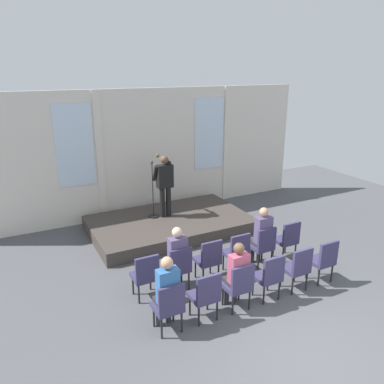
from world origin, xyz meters
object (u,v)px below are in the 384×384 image
(chair_r0_c2, at_px, (209,258))
(chair_r1_c1, at_px, (206,294))
(chair_r1_c5, at_px, (324,259))
(audience_r1_c2, at_px, (237,272))
(chair_r0_c4, at_px, (263,244))
(audience_r1_c0, at_px, (167,290))
(mic_stand, at_px, (153,205))
(chair_r0_c0, at_px, (146,274))
(chair_r1_c4, at_px, (298,266))
(audience_r0_c4, at_px, (262,233))
(speaker, at_px, (165,182))
(chair_r1_c2, at_px, (239,284))
(audience_r0_c1, at_px, (177,255))
(chair_r1_c3, at_px, (270,275))
(chair_r0_c1, at_px, (178,265))
(chair_r0_c3, at_px, (237,251))
(chair_r1_c0, at_px, (169,305))
(chair_r0_c5, at_px, (288,238))

(chair_r0_c2, bearing_deg, chair_r1_c1, -122.09)
(chair_r1_c5, bearing_deg, audience_r1_c2, 177.73)
(chair_r0_c4, bearing_deg, audience_r1_c0, -159.69)
(chair_r0_c2, bearing_deg, audience_r1_c0, -143.49)
(mic_stand, relative_size, chair_r0_c4, 1.65)
(mic_stand, distance_m, chair_r0_c0, 3.33)
(chair_r1_c4, bearing_deg, chair_r1_c5, 0.00)
(mic_stand, xyz_separation_m, audience_r1_c0, (-1.37, -4.05, 0.08))
(audience_r0_c4, distance_m, chair_r1_c5, 1.37)
(speaker, height_order, chair_r0_c4, speaker)
(chair_r1_c2, bearing_deg, chair_r0_c0, 141.43)
(chair_r1_c1, bearing_deg, speaker, 76.19)
(audience_r0_c1, relative_size, chair_r1_c3, 1.41)
(chair_r1_c1, bearing_deg, audience_r1_c0, 173.47)
(audience_r0_c1, relative_size, chair_r1_c1, 1.41)
(chair_r0_c1, height_order, chair_r0_c2, same)
(chair_r0_c3, relative_size, audience_r1_c0, 0.68)
(chair_r0_c3, height_order, chair_r1_c4, same)
(chair_r1_c2, bearing_deg, chair_r0_c4, 38.57)
(audience_r0_c4, height_order, chair_r1_c5, audience_r0_c4)
(mic_stand, bearing_deg, chair_r0_c2, -89.93)
(chair_r0_c1, bearing_deg, chair_r0_c2, 0.00)
(audience_r1_c0, distance_m, chair_r1_c1, 0.73)
(chair_r0_c3, xyz_separation_m, chair_r1_c0, (-2.05, -1.09, 0.00))
(chair_r0_c1, distance_m, chair_r1_c4, 2.33)
(chair_r0_c0, height_order, chair_r0_c4, same)
(audience_r0_c4, relative_size, chair_r1_c4, 1.46)
(audience_r0_c4, height_order, chair_r1_c4, audience_r0_c4)
(chair_r0_c3, bearing_deg, audience_r0_c1, 176.61)
(chair_r0_c4, distance_m, chair_r1_c5, 1.29)
(chair_r1_c3, bearing_deg, chair_r1_c0, 180.00)
(mic_stand, xyz_separation_m, audience_r0_c1, (-0.68, -2.96, 0.06))
(chair_r1_c4, bearing_deg, chair_r1_c2, 180.00)
(speaker, height_order, chair_r1_c2, speaker)
(chair_r0_c5, bearing_deg, audience_r0_c1, 178.30)
(speaker, xyz_separation_m, chair_r1_c2, (-0.31, -4.04, -0.79))
(audience_r0_c1, height_order, chair_r1_c4, audience_r0_c1)
(chair_r1_c1, relative_size, chair_r1_c2, 1.00)
(chair_r0_c2, relative_size, audience_r0_c4, 0.68)
(chair_r1_c1, bearing_deg, audience_r0_c1, 90.00)
(chair_r0_c3, xyz_separation_m, audience_r1_c0, (-2.05, -1.01, 0.23))
(audience_r0_c1, relative_size, chair_r0_c4, 1.41)
(chair_r0_c1, bearing_deg, audience_r1_c0, -124.04)
(chair_r0_c0, distance_m, chair_r1_c4, 2.95)
(chair_r0_c2, distance_m, chair_r0_c5, 2.05)
(chair_r0_c0, xyz_separation_m, chair_r0_c2, (1.37, 0.00, 0.00))
(audience_r1_c0, bearing_deg, chair_r1_c2, -3.28)
(chair_r1_c1, distance_m, chair_r1_c2, 0.68)
(chair_r0_c1, xyz_separation_m, chair_r1_c0, (-0.68, -1.09, 0.00))
(audience_r0_c1, bearing_deg, chair_r0_c5, -1.70)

